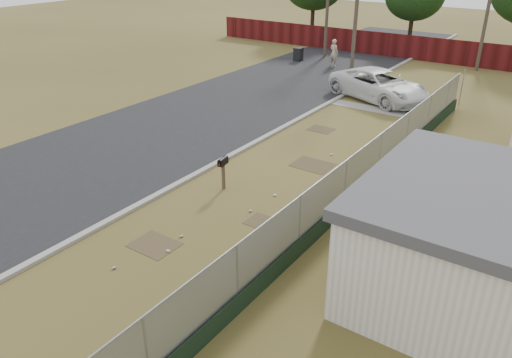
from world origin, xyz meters
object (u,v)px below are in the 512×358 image
Objects in this scene: trash_bin at (298,54)px; pickup_truck at (379,85)px; pedestrian at (334,53)px; mailbox at (223,164)px.

pickup_truck is at bearing -34.84° from trash_bin.
pedestrian is 3.07m from trash_bin.
pickup_truck is 8.55m from pedestrian.
trash_bin is (-8.98, 6.25, -0.35)m from pickup_truck.
pickup_truck is at bearing 88.62° from mailbox.
pickup_truck is at bearing 146.24° from pedestrian.
pickup_truck is 10.95m from trash_bin.
trash_bin is at bearing 76.65° from pickup_truck.
pickup_truck is 3.15× the size of pedestrian.
mailbox is 1.30× the size of trash_bin.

